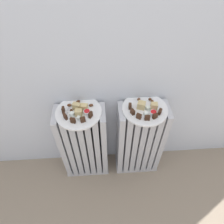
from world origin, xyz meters
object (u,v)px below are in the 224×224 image
at_px(radiator_left, 84,144).
at_px(radiator_right, 139,141).
at_px(jam_bowl_right, 153,113).
at_px(plate_right, 145,109).
at_px(fork, 67,113).
at_px(plate_left, 79,112).
at_px(jam_bowl_left, 87,112).

height_order(radiator_left, radiator_right, same).
distance_m(radiator_left, jam_bowl_right, 0.58).
xyz_separation_m(plate_right, fork, (-0.47, -0.01, 0.01)).
relative_size(plate_left, fork, 3.14).
height_order(jam_bowl_left, jam_bowl_right, jam_bowl_left).
height_order(jam_bowl_right, fork, jam_bowl_right).
bearing_deg(jam_bowl_left, plate_left, 156.08).
relative_size(radiator_left, fork, 7.53).
bearing_deg(radiator_right, fork, -179.21).
xyz_separation_m(radiator_left, jam_bowl_right, (0.45, -0.05, 0.37)).
bearing_deg(fork, radiator_left, 5.67).
xyz_separation_m(radiator_left, radiator_right, (0.41, 0.00, 0.00)).
xyz_separation_m(radiator_right, plate_right, (0.00, 0.00, 0.35)).
bearing_deg(jam_bowl_left, jam_bowl_right, -4.09).
distance_m(radiator_right, jam_bowl_left, 0.51).
height_order(radiator_left, plate_right, plate_right).
bearing_deg(jam_bowl_left, plate_right, 3.79).
bearing_deg(jam_bowl_right, radiator_right, 127.29).
bearing_deg(fork, jam_bowl_left, -8.09).
bearing_deg(jam_bowl_left, radiator_left, 156.08).
relative_size(radiator_left, radiator_right, 1.00).
bearing_deg(jam_bowl_left, radiator_right, 3.79).
relative_size(radiator_left, plate_right, 2.40).
height_order(radiator_right, plate_left, plate_left).
bearing_deg(plate_left, radiator_right, 0.00).
bearing_deg(plate_right, jam_bowl_right, -52.71).
height_order(radiator_left, plate_left, plate_left).
height_order(radiator_right, jam_bowl_right, jam_bowl_right).
bearing_deg(plate_left, radiator_left, 0.00).
distance_m(plate_right, jam_bowl_right, 0.07).
height_order(plate_left, jam_bowl_right, jam_bowl_right).
bearing_deg(plate_left, fork, -174.33).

